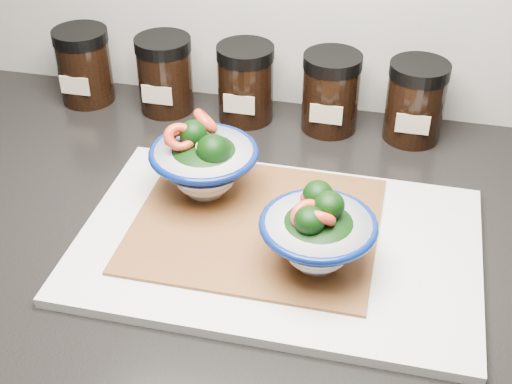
% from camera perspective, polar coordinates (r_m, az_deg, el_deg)
% --- Properties ---
extents(countertop, '(3.50, 0.60, 0.04)m').
position_cam_1_polar(countertop, '(0.88, -4.53, -2.79)').
color(countertop, black).
rests_on(countertop, cabinet).
extents(cutting_board, '(0.45, 0.30, 0.01)m').
position_cam_1_polar(cutting_board, '(0.81, 1.76, -4.18)').
color(cutting_board, silver).
rests_on(cutting_board, countertop).
extents(bamboo_mat, '(0.28, 0.24, 0.00)m').
position_cam_1_polar(bamboo_mat, '(0.83, 0.00, -2.58)').
color(bamboo_mat, '#945C2C').
rests_on(bamboo_mat, cutting_board).
extents(bowl_left, '(0.13, 0.13, 0.10)m').
position_cam_1_polar(bowl_left, '(0.86, -4.14, 2.39)').
color(bowl_left, white).
rests_on(bowl_left, bamboo_mat).
extents(bowl_right, '(0.13, 0.13, 0.09)m').
position_cam_1_polar(bowl_right, '(0.75, 4.95, -3.40)').
color(bowl_right, white).
rests_on(bowl_right, bamboo_mat).
extents(spice_jar_a, '(0.08, 0.08, 0.11)m').
position_cam_1_polar(spice_jar_a, '(1.11, -13.58, 9.81)').
color(spice_jar_a, black).
rests_on(spice_jar_a, countertop).
extents(spice_jar_b, '(0.08, 0.08, 0.11)m').
position_cam_1_polar(spice_jar_b, '(1.07, -7.29, 9.32)').
color(spice_jar_b, black).
rests_on(spice_jar_b, countertop).
extents(spice_jar_c, '(0.08, 0.08, 0.11)m').
position_cam_1_polar(spice_jar_c, '(1.03, -0.84, 8.71)').
color(spice_jar_c, black).
rests_on(spice_jar_c, countertop).
extents(spice_jar_d, '(0.08, 0.08, 0.11)m').
position_cam_1_polar(spice_jar_d, '(1.01, 6.00, 7.95)').
color(spice_jar_d, black).
rests_on(spice_jar_d, countertop).
extents(spice_jar_e, '(0.08, 0.08, 0.11)m').
position_cam_1_polar(spice_jar_e, '(1.01, 12.63, 7.09)').
color(spice_jar_e, black).
rests_on(spice_jar_e, countertop).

